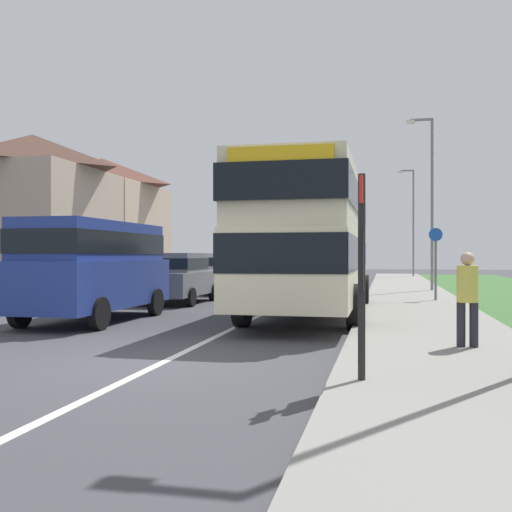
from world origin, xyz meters
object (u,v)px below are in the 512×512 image
at_px(double_decker_bus, 312,236).
at_px(parked_car_silver, 220,272).
at_px(pedestrian_at_stop, 467,295).
at_px(bus_stop_sign, 362,262).
at_px(parked_van_blue, 94,263).
at_px(parked_car_grey, 177,276).
at_px(street_lamp_far, 412,216).
at_px(cycle_route_sign, 436,261).
at_px(street_lamp_mid, 430,193).

xyz_separation_m(double_decker_bus, parked_car_silver, (-4.90, 8.24, -1.22)).
height_order(double_decker_bus, pedestrian_at_stop, double_decker_bus).
xyz_separation_m(parked_car_silver, bus_stop_sign, (6.53, -16.70, 0.62)).
bearing_deg(bus_stop_sign, parked_car_silver, 111.35).
height_order(parked_van_blue, pedestrian_at_stop, parked_van_blue).
relative_size(parked_van_blue, bus_stop_sign, 1.97).
distance_m(parked_van_blue, parked_car_grey, 5.53).
bearing_deg(parked_car_silver, street_lamp_far, 65.64).
bearing_deg(pedestrian_at_stop, parked_car_silver, 120.51).
distance_m(parked_van_blue, cycle_route_sign, 11.21).
xyz_separation_m(double_decker_bus, bus_stop_sign, (1.63, -8.46, -0.60)).
bearing_deg(parked_car_grey, parked_car_silver, 89.64).
distance_m(parked_van_blue, parked_car_silver, 10.68).
xyz_separation_m(double_decker_bus, pedestrian_at_stop, (3.22, -5.54, -1.17)).
xyz_separation_m(pedestrian_at_stop, cycle_route_sign, (0.33, 10.29, 0.45)).
bearing_deg(cycle_route_sign, parked_car_silver, 157.59).
xyz_separation_m(parked_van_blue, street_lamp_far, (8.81, 29.78, 2.94)).
bearing_deg(parked_van_blue, street_lamp_far, 73.52).
xyz_separation_m(parked_van_blue, parked_car_silver, (0.16, 10.67, -0.50)).
bearing_deg(double_decker_bus, cycle_route_sign, 53.28).
distance_m(street_lamp_mid, street_lamp_far, 16.85).
xyz_separation_m(parked_car_grey, street_lamp_mid, (8.69, 7.43, 3.36)).
xyz_separation_m(pedestrian_at_stop, bus_stop_sign, (-1.59, -2.93, 0.56)).
relative_size(parked_car_grey, bus_stop_sign, 1.55).
distance_m(parked_car_grey, bus_stop_sign, 13.29).
relative_size(parked_car_silver, bus_stop_sign, 1.53).
height_order(parked_car_grey, bus_stop_sign, bus_stop_sign).
distance_m(pedestrian_at_stop, street_lamp_far, 33.07).
distance_m(cycle_route_sign, street_lamp_mid, 6.42).
bearing_deg(street_lamp_far, cycle_route_sign, -90.52).
bearing_deg(parked_van_blue, bus_stop_sign, -42.06).
height_order(bus_stop_sign, street_lamp_mid, street_lamp_mid).
relative_size(double_decker_bus, bus_stop_sign, 3.85).
relative_size(double_decker_bus, street_lamp_far, 1.31).
bearing_deg(pedestrian_at_stop, bus_stop_sign, -118.49).
relative_size(double_decker_bus, parked_van_blue, 1.95).
bearing_deg(bus_stop_sign, parked_van_blue, 137.94).
xyz_separation_m(parked_van_blue, cycle_route_sign, (8.61, 7.19, 0.00)).
bearing_deg(street_lamp_far, double_decker_bus, -97.81).
distance_m(double_decker_bus, parked_car_silver, 9.66).
height_order(double_decker_bus, parked_car_grey, double_decker_bus).
height_order(parked_car_silver, pedestrian_at_stop, parked_car_silver).
bearing_deg(parked_car_silver, double_decker_bus, -59.25).
bearing_deg(bus_stop_sign, street_lamp_mid, 83.59).
height_order(parked_car_silver, cycle_route_sign, cycle_route_sign).
distance_m(parked_car_silver, cycle_route_sign, 9.15).
xyz_separation_m(parked_car_grey, pedestrian_at_stop, (8.15, -8.61, 0.05)).
xyz_separation_m(pedestrian_at_stop, street_lamp_mid, (0.54, 16.04, 3.30)).
relative_size(parked_van_blue, parked_car_grey, 1.27).
relative_size(pedestrian_at_stop, street_lamp_far, 0.22).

